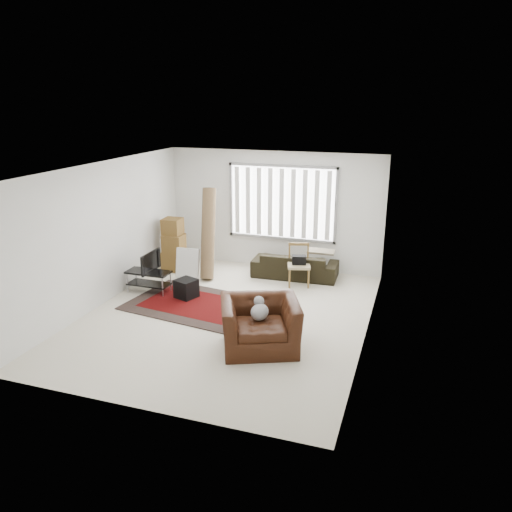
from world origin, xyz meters
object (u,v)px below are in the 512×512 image
Objects in this scene: sofa at (295,261)px; side_chair at (299,263)px; tv_stand at (149,277)px; moving_boxes at (174,247)px; armchair at (260,321)px.

side_chair is (0.19, -0.44, 0.12)m from sofa.
side_chair reaches higher than tv_stand.
sofa is (2.75, 0.43, -0.21)m from moving_boxes.
tv_stand is 0.74× the size of moving_boxes.
moving_boxes reaches higher than sofa.
moving_boxes is at bearing 112.51° from armchair.
armchair is (0.28, -3.37, 0.09)m from sofa.
armchair is (2.89, -1.54, 0.13)m from tv_stand.
moving_boxes is 2.95m from side_chair.
moving_boxes is at bearing 163.64° from side_chair.
sofa is (2.61, 1.84, 0.03)m from tv_stand.
armchair reaches higher than sofa.
armchair is at bearing 92.30° from sofa.
sofa is at bearing 97.29° from side_chair.
side_chair is at bearing 26.38° from tv_stand.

